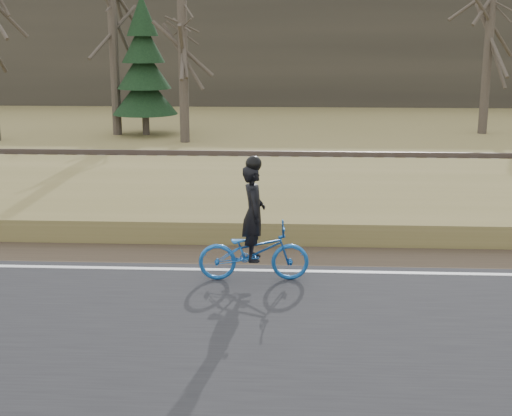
{
  "coord_description": "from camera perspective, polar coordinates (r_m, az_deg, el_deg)",
  "views": [
    {
      "loc": [
        -0.1,
        -11.45,
        4.08
      ],
      "look_at": [
        -0.71,
        0.5,
        1.1
      ],
      "focal_mm": 50.0,
      "sensor_mm": 36.0,
      "label": 1
    }
  ],
  "objects": [
    {
      "name": "shoulder",
      "position": [
        13.29,
        3.23,
        -3.83
      ],
      "size": [
        120.0,
        1.6,
        0.04
      ],
      "primitive_type": "cube",
      "color": "#473A2B",
      "rests_on": "ground"
    },
    {
      "name": "bare_tree_center",
      "position": [
        30.49,
        18.17,
        12.93
      ],
      "size": [
        0.36,
        0.36,
        7.76
      ],
      "primitive_type": "cylinder",
      "color": "#494136",
      "rests_on": "ground"
    },
    {
      "name": "bare_tree_left",
      "position": [
        29.29,
        -11.38,
        13.62
      ],
      "size": [
        0.36,
        0.36,
        8.06
      ],
      "primitive_type": "cylinder",
      "color": "#494136",
      "rests_on": "ground"
    },
    {
      "name": "ballast",
      "position": [
        19.83,
        3.17,
        2.75
      ],
      "size": [
        120.0,
        3.0,
        0.45
      ],
      "primitive_type": "cube",
      "color": "slate",
      "rests_on": "ground"
    },
    {
      "name": "bare_tree_near_left",
      "position": [
        26.87,
        -5.85,
        11.71
      ],
      "size": [
        0.36,
        0.36,
        6.09
      ],
      "primitive_type": "cylinder",
      "color": "#494136",
      "rests_on": "ground"
    },
    {
      "name": "cyclist",
      "position": [
        11.72,
        -0.19,
        -2.72
      ],
      "size": [
        1.86,
        0.74,
        2.09
      ],
      "rotation": [
        0.0,
        0.0,
        1.63
      ],
      "color": "#1752A0",
      "rests_on": "road"
    },
    {
      "name": "road",
      "position": [
        9.82,
        3.3,
        -10.38
      ],
      "size": [
        120.0,
        6.0,
        0.06
      ],
      "primitive_type": "cube",
      "color": "black",
      "rests_on": "ground"
    },
    {
      "name": "edge_line",
      "position": [
        12.32,
        3.25,
        -5.05
      ],
      "size": [
        120.0,
        0.12,
        0.01
      ],
      "primitive_type": "cube",
      "color": "silver",
      "rests_on": "road"
    },
    {
      "name": "railroad",
      "position": [
        19.77,
        3.19,
        3.61
      ],
      "size": [
        120.0,
        2.4,
        0.29
      ],
      "color": "black",
      "rests_on": "ballast"
    },
    {
      "name": "ground",
      "position": [
        12.16,
        3.25,
        -5.65
      ],
      "size": [
        120.0,
        120.0,
        0.0
      ],
      "primitive_type": "plane",
      "color": "olive",
      "rests_on": "ground"
    },
    {
      "name": "conifer",
      "position": [
        29.11,
        -8.96,
        10.91
      ],
      "size": [
        2.6,
        2.6,
        5.5
      ],
      "color": "#494136",
      "rests_on": "ground"
    },
    {
      "name": "treeline_backdrop",
      "position": [
        41.47,
        3.16,
        12.47
      ],
      "size": [
        120.0,
        4.0,
        6.0
      ],
      "primitive_type": "cube",
      "color": "#383328",
      "rests_on": "ground"
    },
    {
      "name": "embankment",
      "position": [
        16.12,
        3.2,
        0.11
      ],
      "size": [
        120.0,
        5.0,
        0.44
      ],
      "primitive_type": "cube",
      "color": "olive",
      "rests_on": "ground"
    }
  ]
}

